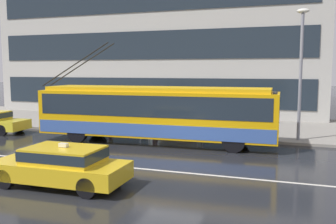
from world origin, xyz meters
The scene contains 11 objects.
ground_plane centered at (0.00, 0.00, 0.00)m, with size 160.00×160.00×0.00m, color #212327.
sidewalk_slab centered at (0.00, 10.28, 0.07)m, with size 80.00×10.00×0.14m, color gray.
lane_centre_line centered at (0.00, -1.20, 0.00)m, with size 72.00×0.14×0.01m, color silver.
trolleybus centered at (-1.92, 3.68, 1.57)m, with size 12.42×2.95×5.11m.
taxi_oncoming_near centered at (-2.25, -3.93, 0.70)m, with size 4.42×1.90×1.39m.
bus_shelter centered at (-2.26, 7.45, 1.95)m, with size 3.81×1.64×2.41m.
pedestrian_at_shelter centered at (1.83, 5.87, 1.76)m, with size 1.45×1.45×1.99m.
pedestrian_approaching_curb centered at (0.94, 7.77, 1.80)m, with size 1.39×1.39×2.01m.
pedestrian_walking_past centered at (-3.00, 6.36, 1.16)m, with size 0.49×0.49×1.72m.
pedestrian_waiting_by_pole centered at (-6.81, 7.82, 1.63)m, with size 0.96×0.96×1.90m.
street_lamp centered at (4.93, 6.14, 4.03)m, with size 0.60×0.32×6.57m.
Camera 1 is at (4.79, -13.85, 3.71)m, focal length 39.98 mm.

